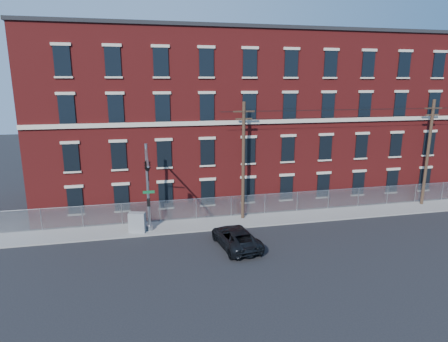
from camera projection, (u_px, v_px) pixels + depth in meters
The scene contains 10 objects.
ground at pixel (236, 248), 27.44m from camera, with size 140.00×140.00×0.00m, color black.
sidewalk at pixel (350, 212), 34.70m from camera, with size 65.00×3.00×0.12m, color gray.
mill_building at pixel (312, 115), 41.33m from camera, with size 55.30×14.32×16.30m.
chain_link_fence at pixel (344, 198), 35.70m from camera, with size 59.06×0.06×1.85m.
traffic_signal_mast at pixel (148, 173), 27.02m from camera, with size 0.90×6.75×7.00m.
utility_pole_near at pixel (243, 159), 31.96m from camera, with size 1.80×0.28×10.00m.
utility_pole_mid at pixel (428, 151), 35.74m from camera, with size 1.80×0.28×10.00m.
overhead_wires at pixel (433, 110), 34.87m from camera, with size 40.00×0.62×0.62m.
pickup_truck at pixel (236, 237), 27.47m from camera, with size 2.40×5.21×1.45m, color black.
utility_cabinet at pixel (137, 222), 29.87m from camera, with size 1.27×0.64×1.59m, color gray.
Camera 1 is at (-6.34, -24.65, 11.69)m, focal length 30.50 mm.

